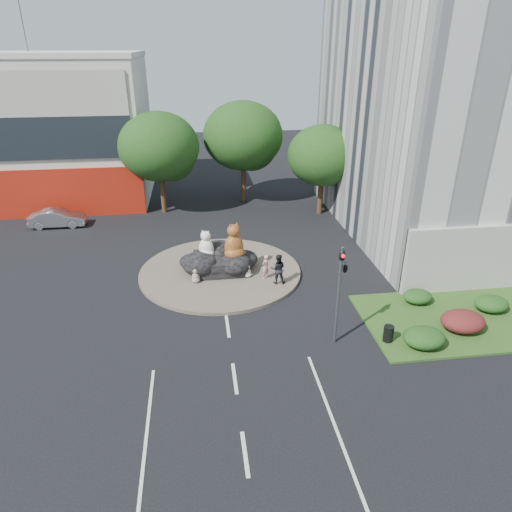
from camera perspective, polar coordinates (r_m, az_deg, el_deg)
The scene contains 22 objects.
ground at distance 20.29m, azimuth -2.67°, elevation -15.04°, with size 120.00×120.00×0.00m, color black.
roundabout_island at distance 28.61m, azimuth -4.49°, elevation -1.93°, with size 10.00×10.00×0.20m, color brown.
rock_plinth at distance 28.36m, azimuth -4.53°, elevation -0.94°, with size 3.20×2.60×0.90m, color black, non-canonical shape.
shophouse_block at distance 47.05m, azimuth -29.41°, elevation 13.61°, with size 25.20×12.30×17.40m.
grass_verge at distance 26.14m, azimuth 24.08°, elevation -7.19°, with size 10.00×6.00×0.12m, color #2A4517.
tree_left at distance 38.44m, azimuth -11.90°, elevation 12.86°, with size 6.46×6.46×8.27m.
tree_mid at distance 40.46m, azimuth -1.55°, elevation 14.41°, with size 6.84×6.84×8.76m.
tree_right at distance 37.92m, azimuth 8.40°, elevation 12.00°, with size 5.70×5.70×7.30m.
hedge_near_green at distance 23.03m, azimuth 20.28°, elevation -9.55°, with size 2.00×1.60×0.90m, color #123B12.
hedge_red at distance 24.91m, azimuth 24.44°, elevation -7.43°, with size 2.20×1.76×0.99m, color #51151A.
hedge_mid_green at distance 27.33m, azimuth 27.35°, elevation -5.31°, with size 1.80×1.44×0.81m, color #123B12.
hedge_back_green at distance 26.55m, azimuth 19.56°, elevation -4.79°, with size 1.60×1.28×0.72m, color #123B12.
traffic_light at distance 20.82m, azimuth 10.73°, elevation -2.36°, with size 0.44×1.24×5.00m.
street_lamp at distance 28.61m, azimuth 22.16°, elevation 5.91°, with size 2.34×0.22×8.06m.
cat_white at distance 27.89m, azimuth -6.27°, elevation 1.55°, with size 1.07×0.93×1.79m, color white, non-canonical shape.
cat_tabby at distance 27.57m, azimuth -2.79°, elevation 1.95°, with size 1.37×1.19×2.28m, color #A14621, non-canonical shape.
kitten_calico at distance 27.13m, azimuth -7.56°, elevation -2.36°, with size 0.54×0.47×0.91m, color silver, non-canonical shape.
kitten_white at distance 27.49m, azimuth -1.08°, elevation -1.79°, with size 0.52×0.45×0.87m, color silver, non-canonical shape.
pedestrian_pink at distance 27.21m, azimuth 1.19°, elevation -1.33°, with size 0.55×0.36×1.51m, color pink.
pedestrian_dark at distance 26.60m, azimuth 2.76°, elevation -1.62°, with size 0.89×0.70×1.84m, color black.
parked_car at distance 38.78m, azimuth -23.54°, elevation 4.36°, with size 1.47×4.22×1.39m, color #A9AAB0.
litter_bin at distance 22.89m, azimuth 16.21°, elevation -9.29°, with size 0.48×0.48×0.80m, color black.
Camera 1 is at (-1.14, -15.47, 13.08)m, focal length 32.00 mm.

